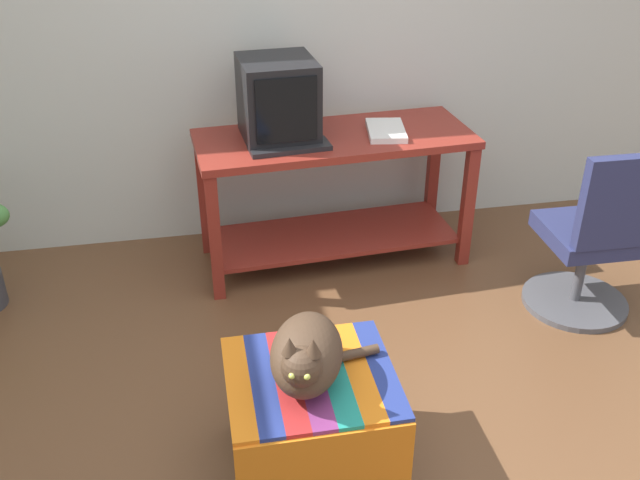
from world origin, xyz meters
The scene contains 8 objects.
back_wall centered at (0.00, 2.05, 1.30)m, with size 8.00×0.10×2.60m, color silver.
desk centered at (0.27, 1.60, 0.49)m, with size 1.47×0.66×0.73m.
tv_monitor centered at (-0.01, 1.62, 0.93)m, with size 0.39×0.42×0.40m.
keyboard centered at (0.01, 1.46, 0.74)m, with size 0.40×0.15×0.02m, color black.
book centered at (0.54, 1.58, 0.74)m, with size 0.19×0.30×0.03m, color white.
ottoman_with_blanket centered at (-0.12, 0.11, 0.22)m, with size 0.60×0.56×0.43m.
cat centered at (-0.14, 0.08, 0.55)m, with size 0.45×0.43×0.29m.
office_chair centered at (1.38, 0.85, 0.39)m, with size 0.52×0.52×0.89m.
Camera 1 is at (-0.45, -1.79, 2.09)m, focal length 40.13 mm.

